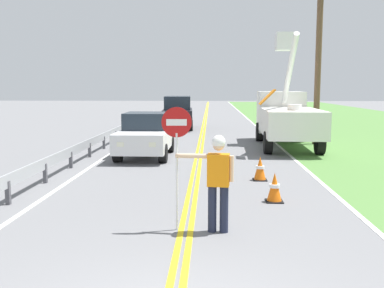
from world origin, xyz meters
name	(u,v)px	position (x,y,z in m)	size (l,w,h in m)	color
centerline_yellow_left	(201,135)	(-0.09, 20.00, 0.01)	(0.11, 110.00, 0.01)	yellow
centerline_yellow_right	(204,135)	(0.09, 20.00, 0.01)	(0.11, 110.00, 0.01)	yellow
edge_line_right	(267,135)	(3.60, 20.00, 0.01)	(0.12, 110.00, 0.01)	silver
edge_line_left	(138,135)	(-3.60, 20.00, 0.01)	(0.12, 110.00, 0.01)	silver
flagger_worker	(218,177)	(0.59, 3.57, 1.05)	(1.08, 0.28, 1.83)	#1E2338
stop_sign_paddle	(177,141)	(-0.17, 3.66, 1.71)	(0.56, 0.04, 2.33)	silver
utility_bucket_truck	(286,115)	(3.89, 15.82, 1.40)	(2.84, 6.87, 5.18)	white
oncoming_sedan_nearest	(146,135)	(-2.04, 12.39, 0.83)	(1.95, 4.12, 1.70)	silver
oncoming_suv_second	(178,112)	(-1.67, 23.82, 1.06)	(2.09, 4.69, 2.10)	black
utility_pole_near	(319,52)	(5.44, 16.49, 4.31)	(1.80, 0.28, 8.25)	brown
traffic_cone_lead	(275,188)	(1.97, 5.80, 0.34)	(0.40, 0.40, 0.70)	orange
traffic_cone_mid	(260,169)	(1.90, 8.21, 0.34)	(0.40, 0.40, 0.70)	orange
guardrail_left_shoulder	(110,134)	(-4.20, 15.57, 0.52)	(0.10, 32.00, 0.71)	#9EA0A3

